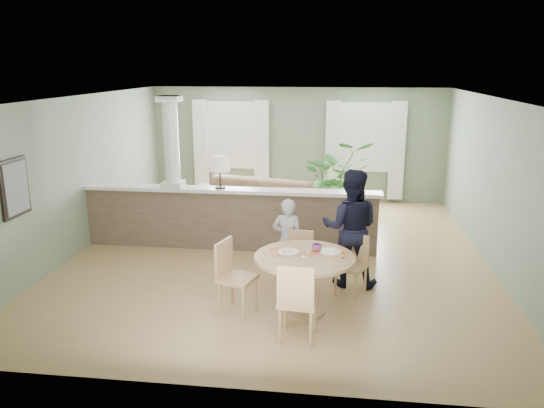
# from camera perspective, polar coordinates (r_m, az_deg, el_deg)

# --- Properties ---
(ground) EXTENTS (8.00, 8.00, 0.00)m
(ground) POSITION_cam_1_polar(r_m,az_deg,el_deg) (9.30, 0.68, -5.43)
(ground) COLOR tan
(ground) RESTS_ON ground
(room_shell) EXTENTS (7.02, 8.02, 2.71)m
(room_shell) POSITION_cam_1_polar(r_m,az_deg,el_deg) (9.46, 0.97, 6.26)
(room_shell) COLOR gray
(room_shell) RESTS_ON ground
(pony_wall) EXTENTS (5.32, 0.38, 2.70)m
(pony_wall) POSITION_cam_1_polar(r_m,az_deg,el_deg) (9.43, -5.14, -0.69)
(pony_wall) COLOR #77604D
(pony_wall) RESTS_ON ground
(sofa) EXTENTS (3.15, 1.83, 0.86)m
(sofa) POSITION_cam_1_polar(r_m,az_deg,el_deg) (11.06, -2.07, 0.21)
(sofa) COLOR #956E51
(sofa) RESTS_ON ground
(houseplant) EXTENTS (1.82, 1.68, 1.68)m
(houseplant) POSITION_cam_1_polar(r_m,az_deg,el_deg) (11.59, 7.01, 2.85)
(houseplant) COLOR #356A2A
(houseplant) RESTS_ON ground
(dining_table) EXTENTS (1.32, 1.32, 0.90)m
(dining_table) POSITION_cam_1_polar(r_m,az_deg,el_deg) (7.00, 3.55, -6.84)
(dining_table) COLOR tan
(dining_table) RESTS_ON ground
(chair_far_boy) EXTENTS (0.44, 0.44, 0.86)m
(chair_far_boy) POSITION_cam_1_polar(r_m,az_deg,el_deg) (7.80, 2.94, -5.78)
(chair_far_boy) COLOR tan
(chair_far_boy) RESTS_ON ground
(chair_far_man) EXTENTS (0.52, 0.52, 0.87)m
(chair_far_man) POSITION_cam_1_polar(r_m,az_deg,el_deg) (7.72, 8.73, -6.15)
(chair_far_man) COLOR tan
(chair_far_man) RESTS_ON ground
(chair_near) EXTENTS (0.49, 0.49, 1.00)m
(chair_near) POSITION_cam_1_polar(r_m,az_deg,el_deg) (6.31, 2.71, -10.13)
(chair_near) COLOR tan
(chair_near) RESTS_ON ground
(chair_side) EXTENTS (0.55, 0.55, 0.98)m
(chair_side) POSITION_cam_1_polar(r_m,az_deg,el_deg) (7.09, -4.32, -7.42)
(chair_side) COLOR tan
(chair_side) RESTS_ON ground
(child_person) EXTENTS (0.50, 0.36, 1.29)m
(child_person) POSITION_cam_1_polar(r_m,az_deg,el_deg) (8.03, 1.68, -3.88)
(child_person) COLOR #A0A0A5
(child_person) RESTS_ON ground
(man_person) EXTENTS (0.91, 0.73, 1.76)m
(man_person) POSITION_cam_1_polar(r_m,az_deg,el_deg) (7.89, 8.43, -2.57)
(man_person) COLOR black
(man_person) RESTS_ON ground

